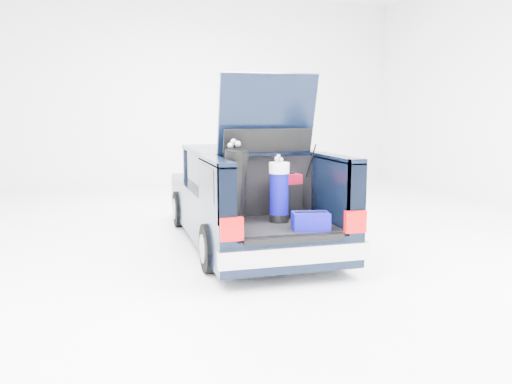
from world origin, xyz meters
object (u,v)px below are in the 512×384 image
object	(u,v)px
car	(245,198)
blue_duffel	(311,221)
black_golf_bag	(235,186)
red_suitcase	(286,196)
blue_golf_bag	(279,192)

from	to	relation	value
car	blue_duffel	size ratio (longest dim) A/B	9.78
car	blue_duffel	distance (m)	2.03
black_golf_bag	blue_duffel	size ratio (longest dim) A/B	2.21
red_suitcase	black_golf_bag	world-z (taller)	black_golf_bag
red_suitcase	black_golf_bag	bearing A→B (deg)	-176.21
car	black_golf_bag	world-z (taller)	car
red_suitcase	blue_golf_bag	distance (m)	0.32
red_suitcase	blue_golf_bag	size ratio (longest dim) A/B	0.70
black_golf_bag	blue_golf_bag	world-z (taller)	black_golf_bag
car	red_suitcase	size ratio (longest dim) A/B	7.69
red_suitcase	blue_golf_bag	xyz separation A→B (m)	(-0.18, -0.25, 0.10)
blue_duffel	car	bearing A→B (deg)	108.11
red_suitcase	blue_duffel	world-z (taller)	red_suitcase
red_suitcase	blue_golf_bag	world-z (taller)	blue_golf_bag
black_golf_bag	blue_duffel	xyz separation A→B (m)	(0.78, -0.59, -0.37)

